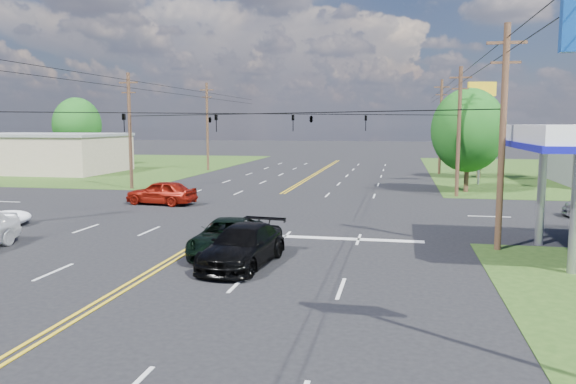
% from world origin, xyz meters
% --- Properties ---
extents(ground, '(280.00, 280.00, 0.00)m').
position_xyz_m(ground, '(0.00, 12.00, 0.00)').
color(ground, black).
rests_on(ground, ground).
extents(grass_nw, '(46.00, 48.00, 0.03)m').
position_xyz_m(grass_nw, '(-35.00, 44.00, 0.00)').
color(grass_nw, '#244215').
rests_on(grass_nw, ground).
extents(stop_bar, '(10.00, 0.50, 0.02)m').
position_xyz_m(stop_bar, '(5.00, 4.00, 0.00)').
color(stop_bar, silver).
rests_on(stop_bar, ground).
extents(retail_nw, '(16.00, 11.00, 4.00)m').
position_xyz_m(retail_nw, '(-30.00, 34.00, 2.00)').
color(retail_nw, tan).
rests_on(retail_nw, ground).
extents(pole_se, '(1.60, 0.28, 9.50)m').
position_xyz_m(pole_se, '(13.00, 3.00, 4.92)').
color(pole_se, '#45301D').
rests_on(pole_se, ground).
extents(pole_nw, '(1.60, 0.28, 9.50)m').
position_xyz_m(pole_nw, '(-13.00, 21.00, 4.92)').
color(pole_nw, '#45301D').
rests_on(pole_nw, ground).
extents(pole_ne, '(1.60, 0.28, 9.50)m').
position_xyz_m(pole_ne, '(13.00, 21.00, 4.92)').
color(pole_ne, '#45301D').
rests_on(pole_ne, ground).
extents(pole_left_far, '(1.60, 0.28, 10.00)m').
position_xyz_m(pole_left_far, '(-13.00, 40.00, 5.17)').
color(pole_left_far, '#45301D').
rests_on(pole_left_far, ground).
extents(pole_right_far, '(1.60, 0.28, 10.00)m').
position_xyz_m(pole_right_far, '(13.00, 40.00, 5.17)').
color(pole_right_far, '#45301D').
rests_on(pole_right_far, ground).
extents(span_wire_signals, '(26.00, 18.00, 1.13)m').
position_xyz_m(span_wire_signals, '(0.00, 12.00, 6.00)').
color(span_wire_signals, black).
rests_on(span_wire_signals, ground).
extents(power_lines, '(26.04, 100.00, 0.64)m').
position_xyz_m(power_lines, '(0.00, 10.00, 8.60)').
color(power_lines, black).
rests_on(power_lines, ground).
extents(tree_right_a, '(5.70, 5.70, 8.18)m').
position_xyz_m(tree_right_a, '(14.00, 24.00, 4.87)').
color(tree_right_a, '#45301D').
rests_on(tree_right_a, ground).
extents(tree_right_b, '(4.94, 4.94, 7.09)m').
position_xyz_m(tree_right_b, '(16.50, 36.00, 4.22)').
color(tree_right_b, '#45301D').
rests_on(tree_right_b, ground).
extents(tree_far_l, '(6.08, 6.08, 8.72)m').
position_xyz_m(tree_far_l, '(-32.00, 44.00, 5.19)').
color(tree_far_l, '#45301D').
rests_on(tree_far_l, ground).
extents(pickup_dkgreen, '(2.75, 5.40, 1.46)m').
position_xyz_m(pickup_dkgreen, '(1.90, -0.07, 0.73)').
color(pickup_dkgreen, black).
rests_on(pickup_dkgreen, ground).
extents(suv_black, '(2.70, 5.46, 1.53)m').
position_xyz_m(suv_black, '(3.00, -1.65, 0.76)').
color(suv_black, black).
rests_on(suv_black, ground).
extents(sedan_red, '(4.96, 2.51, 1.62)m').
position_xyz_m(sedan_red, '(-6.82, 13.00, 0.81)').
color(sedan_red, maroon).
rests_on(sedan_red, ground).
extents(polesign_ne, '(2.46, 0.79, 9.00)m').
position_xyz_m(polesign_ne, '(15.69, 30.00, 7.14)').
color(polesign_ne, '#A5A5AA').
rests_on(polesign_ne, ground).
extents(snowpile_b, '(2.46, 2.94, 0.78)m').
position_xyz_m(snowpile_b, '(-11.64, 4.00, 0.00)').
color(snowpile_b, white).
rests_on(snowpile_b, ground).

